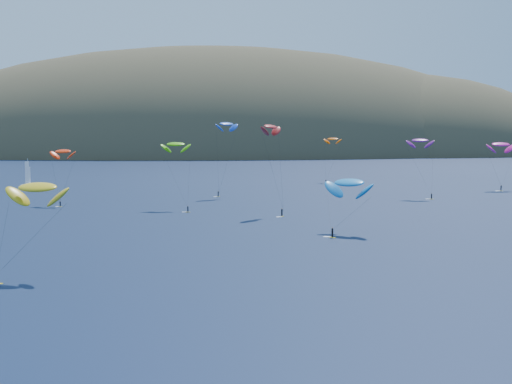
% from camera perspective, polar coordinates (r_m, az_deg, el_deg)
% --- Properties ---
extents(ground, '(2800.00, 2800.00, 0.00)m').
position_cam_1_polar(ground, '(75.35, 0.04, -12.52)').
color(ground, black).
rests_on(ground, ground).
extents(island, '(730.00, 300.00, 210.00)m').
position_cam_1_polar(island, '(636.36, -1.46, 2.22)').
color(island, '#3D3526').
rests_on(island, ground).
extents(sailboat, '(9.09, 7.95, 10.88)m').
position_cam_1_polar(sailboat, '(289.95, -17.78, 0.64)').
color(sailboat, silver).
rests_on(sailboat, ground).
extents(kitesurfer_1, '(8.80, 10.88, 17.94)m').
position_cam_1_polar(kitesurfer_1, '(218.31, -15.19, 3.15)').
color(kitesurfer_1, yellow).
rests_on(kitesurfer_1, ground).
extents(kitesurfer_2, '(10.89, 10.36, 16.39)m').
position_cam_1_polar(kitesurfer_2, '(115.05, -17.09, 0.36)').
color(kitesurfer_2, yellow).
rests_on(kitesurfer_2, ground).
extents(kitesurfer_3, '(8.23, 13.80, 20.26)m').
position_cam_1_polar(kitesurfer_3, '(202.75, -6.44, 3.81)').
color(kitesurfer_3, yellow).
rests_on(kitesurfer_3, ground).
extents(kitesurfer_4, '(9.03, 7.69, 26.18)m').
position_cam_1_polar(kitesurfer_4, '(236.17, -2.38, 5.45)').
color(kitesurfer_4, yellow).
rests_on(kitesurfer_4, ground).
extents(kitesurfer_5, '(11.63, 13.69, 14.07)m').
position_cam_1_polar(kitesurfer_5, '(155.61, 7.46, 0.75)').
color(kitesurfer_5, yellow).
rests_on(kitesurfer_5, ground).
extents(kitesurfer_6, '(9.18, 9.89, 20.88)m').
position_cam_1_polar(kitesurfer_6, '(236.71, 12.99, 4.04)').
color(kitesurfer_6, yellow).
rests_on(kitesurfer_6, ground).
extents(kitesurfer_8, '(10.82, 8.70, 19.50)m').
position_cam_1_polar(kitesurfer_8, '(274.80, 18.99, 3.62)').
color(kitesurfer_8, yellow).
rests_on(kitesurfer_8, ground).
extents(kitesurfer_9, '(7.80, 11.64, 25.19)m').
position_cam_1_polar(kitesurfer_9, '(187.34, 1.17, 5.23)').
color(kitesurfer_9, yellow).
rests_on(kitesurfer_9, ground).
extents(kitesurfer_11, '(9.20, 12.79, 19.88)m').
position_cam_1_polar(kitesurfer_11, '(298.95, 6.16, 4.24)').
color(kitesurfer_11, yellow).
rests_on(kitesurfer_11, ground).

